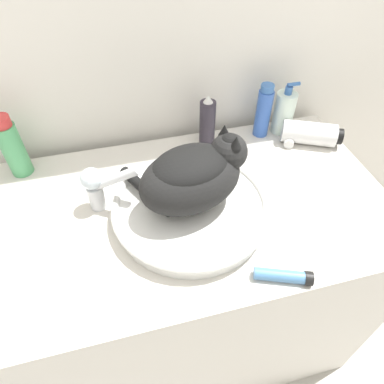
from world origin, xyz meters
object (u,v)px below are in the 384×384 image
object	(u,v)px
hair_dryer	(308,134)
soap_pump_bottle	(284,112)
faucet	(98,185)
cream_tube	(284,276)
shampoo_bottle_tall	(263,111)
mouthwash_bottle	(12,147)
hairspray_can_black	(207,122)
cat	(193,174)

from	to	relation	value
hair_dryer	soap_pump_bottle	bearing A→B (deg)	149.02
faucet	cream_tube	xyz separation A→B (m)	(0.38, -0.33, -0.07)
faucet	soap_pump_bottle	bearing A→B (deg)	40.44
cream_tube	faucet	bearing A→B (deg)	139.04
hair_dryer	cream_tube	bearing A→B (deg)	-97.49
shampoo_bottle_tall	cream_tube	bearing A→B (deg)	-107.06
mouthwash_bottle	shampoo_bottle_tall	world-z (taller)	mouthwash_bottle
hairspray_can_black	faucet	bearing A→B (deg)	-149.77
mouthwash_bottle	shampoo_bottle_tall	xyz separation A→B (m)	(0.77, -0.00, -0.00)
cat	faucet	size ratio (longest dim) A/B	1.98
soap_pump_bottle	faucet	bearing A→B (deg)	-161.56
shampoo_bottle_tall	cream_tube	distance (m)	0.57
cat	cream_tube	bearing A→B (deg)	-71.70
mouthwash_bottle	faucet	bearing A→B (deg)	-42.63
cat	hair_dryer	distance (m)	0.50
hairspray_can_black	shampoo_bottle_tall	bearing A→B (deg)	-0.00
mouthwash_bottle	cream_tube	world-z (taller)	mouthwash_bottle
mouthwash_bottle	hairspray_can_black	distance (m)	0.58
cat	faucet	world-z (taller)	cat
mouthwash_bottle	cat	bearing A→B (deg)	-32.78
soap_pump_bottle	cream_tube	distance (m)	0.59
hairspray_can_black	soap_pump_bottle	size ratio (longest dim) A/B	0.97
faucet	cream_tube	bearing A→B (deg)	-18.97
faucet	cream_tube	world-z (taller)	faucet
soap_pump_bottle	mouthwash_bottle	bearing A→B (deg)	-180.00
faucet	hairspray_can_black	xyz separation A→B (m)	(0.36, 0.21, -0.00)
soap_pump_bottle	cat	bearing A→B (deg)	-142.85
hairspray_can_black	cream_tube	size ratio (longest dim) A/B	1.30
cat	shampoo_bottle_tall	xyz separation A→B (m)	(0.31, 0.30, -0.06)
cream_tube	hair_dryer	bearing A→B (deg)	56.95
soap_pump_bottle	shampoo_bottle_tall	size ratio (longest dim) A/B	0.98
mouthwash_bottle	hairspray_can_black	size ratio (longest dim) A/B	1.12
cat	mouthwash_bottle	size ratio (longest dim) A/B	1.62
cream_tube	soap_pump_bottle	bearing A→B (deg)	65.93
faucet	shampoo_bottle_tall	world-z (taller)	shampoo_bottle_tall
shampoo_bottle_tall	hair_dryer	size ratio (longest dim) A/B	0.92
soap_pump_bottle	hair_dryer	distance (m)	0.11
cat	hair_dryer	bearing A→B (deg)	12.31
cream_tube	shampoo_bottle_tall	bearing A→B (deg)	72.94
faucet	shampoo_bottle_tall	xyz separation A→B (m)	(0.55, 0.21, 0.01)
hairspray_can_black	shampoo_bottle_tall	xyz separation A→B (m)	(0.19, -0.00, 0.01)
cat	hairspray_can_black	bearing A→B (deg)	54.21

